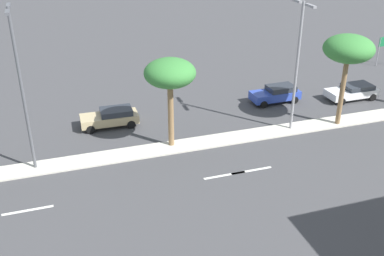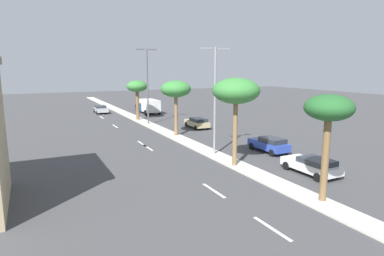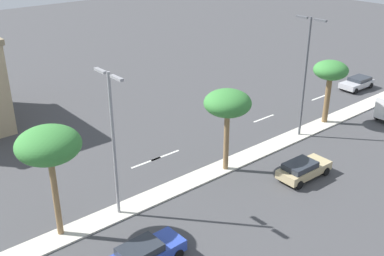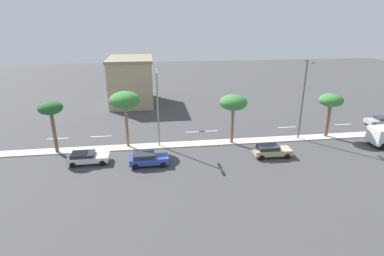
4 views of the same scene
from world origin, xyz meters
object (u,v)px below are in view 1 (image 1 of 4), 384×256
(palm_tree_near, at_px, (170,74))
(sedan_white_center, at_px, (353,91))
(street_lamp_near, at_px, (20,80))
(sedan_tan_outboard, at_px, (111,117))
(street_lamp_leading, at_px, (298,57))
(palm_tree_left, at_px, (349,50))
(sedan_blue_far, at_px, (276,94))

(palm_tree_near, bearing_deg, sedan_white_center, -78.89)
(street_lamp_near, bearing_deg, sedan_white_center, -82.20)
(street_lamp_near, height_order, sedan_tan_outboard, street_lamp_near)
(palm_tree_near, xyz_separation_m, street_lamp_near, (-0.23, 9.27, 0.76))
(palm_tree_near, relative_size, street_lamp_leading, 0.66)
(palm_tree_left, bearing_deg, sedan_white_center, -45.89)
(street_lamp_leading, xyz_separation_m, sedan_tan_outboard, (4.85, 12.88, -4.97))
(palm_tree_near, distance_m, sedan_tan_outboard, 7.41)
(palm_tree_near, relative_size, sedan_tan_outboard, 1.43)
(street_lamp_leading, bearing_deg, sedan_white_center, -65.43)
(sedan_white_center, bearing_deg, sedan_blue_far, 77.73)
(sedan_blue_far, height_order, sedan_white_center, sedan_blue_far)
(palm_tree_left, xyz_separation_m, street_lamp_near, (0.43, 22.51, 0.13))
(palm_tree_near, height_order, sedan_blue_far, palm_tree_near)
(palm_tree_left, relative_size, sedan_blue_far, 1.65)
(palm_tree_near, height_order, sedan_tan_outboard, palm_tree_near)
(street_lamp_leading, height_order, sedan_blue_far, street_lamp_leading)
(street_lamp_leading, bearing_deg, palm_tree_left, -95.65)
(palm_tree_near, distance_m, street_lamp_leading, 9.36)
(street_lamp_near, bearing_deg, sedan_tan_outboard, -50.08)
(palm_tree_left, xyz_separation_m, street_lamp_leading, (0.39, 3.89, -0.30))
(street_lamp_leading, bearing_deg, sedan_blue_far, -15.34)
(street_lamp_leading, height_order, street_lamp_near, street_lamp_near)
(sedan_blue_far, bearing_deg, palm_tree_near, 114.41)
(street_lamp_leading, xyz_separation_m, street_lamp_near, (0.05, 18.62, 0.43))
(street_lamp_leading, relative_size, sedan_tan_outboard, 2.16)
(street_lamp_near, distance_m, sedan_tan_outboard, 9.23)
(palm_tree_left, bearing_deg, street_lamp_near, 88.90)
(street_lamp_leading, xyz_separation_m, sedan_white_center, (3.71, -8.11, -5.00))
(palm_tree_left, distance_m, sedan_tan_outboard, 18.34)
(palm_tree_near, height_order, sedan_white_center, palm_tree_near)
(sedan_white_center, distance_m, sedan_tan_outboard, 21.02)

